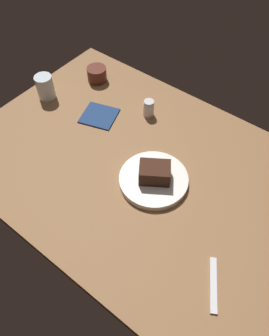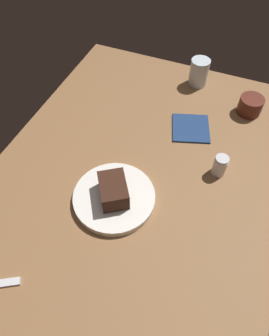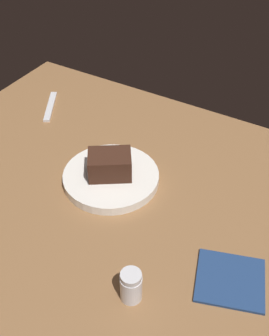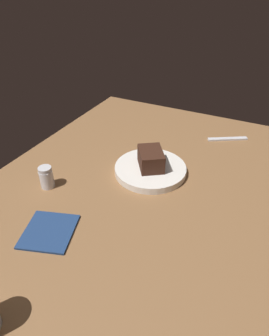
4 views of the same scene
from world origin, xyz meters
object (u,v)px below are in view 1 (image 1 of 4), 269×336
(dessert_spoon, at_px, (213,285))
(water_glass, at_px, (45,87))
(dessert_plate, at_px, (154,180))
(salt_shaker, at_px, (149,108))
(folded_napkin, at_px, (99,116))
(coffee_cup, at_px, (97,74))
(chocolate_cake_slice, at_px, (155,173))

(dessert_spoon, bearing_deg, water_glass, -135.91)
(dessert_plate, height_order, salt_shaker, salt_shaker)
(dessert_plate, distance_m, folded_napkin, 0.37)
(dessert_plate, relative_size, folded_napkin, 1.77)
(dessert_plate, xyz_separation_m, salt_shaker, (0.20, -0.25, 0.02))
(dessert_plate, xyz_separation_m, coffee_cup, (0.50, -0.28, 0.02))
(salt_shaker, xyz_separation_m, dessert_spoon, (-0.53, 0.42, -0.03))
(salt_shaker, relative_size, water_glass, 0.68)
(chocolate_cake_slice, bearing_deg, dessert_spoon, 151.25)
(dessert_plate, xyz_separation_m, chocolate_cake_slice, (-0.00, -0.00, 0.04))
(folded_napkin, bearing_deg, salt_shaker, -139.48)
(dessert_spoon, height_order, folded_napkin, dessert_spoon)
(coffee_cup, height_order, folded_napkin, coffee_cup)
(salt_shaker, height_order, water_glass, water_glass)
(water_glass, relative_size, coffee_cup, 1.23)
(dessert_plate, relative_size, water_glass, 2.28)
(dessert_plate, bearing_deg, water_glass, -7.56)
(chocolate_cake_slice, distance_m, coffee_cup, 0.58)
(salt_shaker, bearing_deg, folded_napkin, 40.52)
(salt_shaker, distance_m, coffee_cup, 0.30)
(dessert_plate, bearing_deg, salt_shaker, -50.63)
(dessert_spoon, relative_size, folded_napkin, 1.18)
(chocolate_cake_slice, height_order, dessert_spoon, chocolate_cake_slice)
(salt_shaker, bearing_deg, dessert_plate, 129.37)
(coffee_cup, bearing_deg, dessert_spoon, 150.78)
(dessert_plate, bearing_deg, dessert_spoon, 151.41)
(dessert_spoon, distance_m, folded_napkin, 0.73)
(coffee_cup, distance_m, folded_napkin, 0.22)
(water_glass, height_order, folded_napkin, water_glass)
(dessert_plate, xyz_separation_m, water_glass, (0.59, -0.08, 0.04))
(dessert_plate, xyz_separation_m, folded_napkin, (0.35, -0.12, -0.01))
(chocolate_cake_slice, distance_m, salt_shaker, 0.32)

